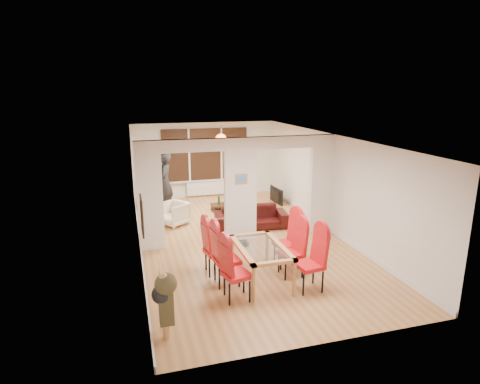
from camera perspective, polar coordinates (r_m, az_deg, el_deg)
name	(u,v)px	position (r m, az deg, el deg)	size (l,w,h in m)	color
floor	(240,239)	(10.31, 0.05, -6.73)	(5.00, 9.00, 0.01)	#BE844C
room_walls	(240,190)	(9.91, 0.05, 0.29)	(5.00, 9.00, 2.60)	silver
divider_wall	(240,190)	(9.91, 0.05, 0.29)	(5.00, 0.18, 2.60)	white
bay_window_blinds	(205,154)	(14.11, -4.95, 5.35)	(3.00, 0.08, 1.80)	black
radiator	(206,188)	(14.31, -4.82, 0.58)	(1.40, 0.08, 0.50)	white
pendant_light	(221,139)	(12.98, -2.72, 7.49)	(0.36, 0.36, 0.36)	orange
stair_newel	(162,290)	(6.84, -11.05, -13.56)	(0.40, 1.20, 1.10)	tan
wall_poster	(142,216)	(7.16, -13.79, -3.28)	(0.04, 0.52, 0.67)	gray
pillar_photo	(241,179)	(9.75, 0.21, 1.86)	(0.30, 0.03, 0.25)	#4C8CD8
dining_table	(261,264)	(8.08, 2.98, -10.14)	(0.89, 1.58, 0.74)	#B87C44
dining_chair_la	(237,270)	(7.34, -0.45, -11.04)	(0.46, 0.46, 1.14)	red
dining_chair_lb	(227,256)	(7.87, -1.91, -9.03)	(0.47, 0.47, 1.19)	red
dining_chair_lc	(216,247)	(8.35, -3.42, -7.88)	(0.45, 0.45, 1.12)	red
dining_chair_ra	(309,261)	(7.77, 9.83, -9.62)	(0.47, 0.47, 1.18)	red
dining_chair_rb	(291,250)	(8.29, 7.26, -8.17)	(0.45, 0.45, 1.12)	red
dining_chair_rc	(286,240)	(8.72, 6.61, -6.84)	(0.46, 0.46, 1.15)	red
sofa	(251,217)	(11.11, 1.55, -3.55)	(2.00, 0.78, 0.58)	black
armchair	(174,214)	(11.43, -9.41, -3.04)	(0.72, 0.70, 0.65)	#F1E3CC
person	(165,182)	(12.54, -10.62, 1.35)	(0.45, 0.68, 1.86)	black
television	(274,195)	(13.45, 4.83, -0.50)	(0.12, 0.91, 0.52)	black
coffee_table	(226,207)	(12.67, -2.02, -2.14)	(0.92, 0.46, 0.21)	#351E12
bottle	(219,200)	(12.50, -3.03, -1.16)	(0.07, 0.07, 0.30)	#143F19
bowl	(226,203)	(12.60, -1.95, -1.60)	(0.22, 0.22, 0.05)	#351E12
shoes	(243,244)	(9.89, 0.36, -7.38)	(0.24, 0.26, 0.10)	black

